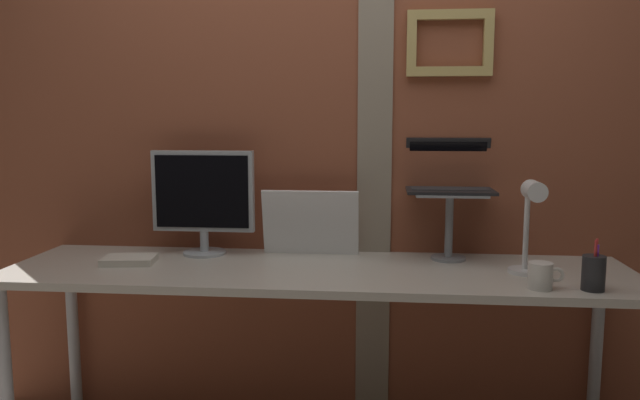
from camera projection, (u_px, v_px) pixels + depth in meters
name	position (u px, v px, depth m)	size (l,w,h in m)	color
brick_wall_back	(331.00, 135.00, 2.65)	(3.13, 0.16, 2.55)	brown
desk	(317.00, 286.00, 2.37)	(2.39, 0.63, 0.78)	beige
monitor	(203.00, 196.00, 2.56)	(0.43, 0.18, 0.44)	#ADB2B7
laptop_stand	(449.00, 215.00, 2.47)	(0.28, 0.22, 0.28)	gray
laptop	(449.00, 176.00, 2.52)	(0.35, 0.29, 0.21)	black
whiteboard_panel	(310.00, 223.00, 2.56)	(0.40, 0.02, 0.28)	white
desk_lamp	(530.00, 217.00, 2.20)	(0.12, 0.20, 0.35)	white
pen_cup	(594.00, 273.00, 2.04)	(0.08, 0.08, 0.18)	#262628
coffee_mug	(541.00, 276.00, 2.06)	(0.12, 0.08, 0.09)	silver
paper_clutter_stack	(129.00, 260.00, 2.43)	(0.20, 0.14, 0.03)	silver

